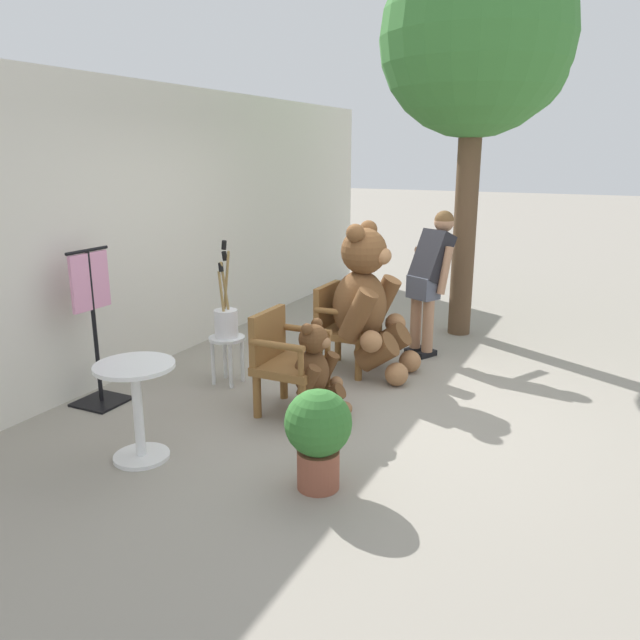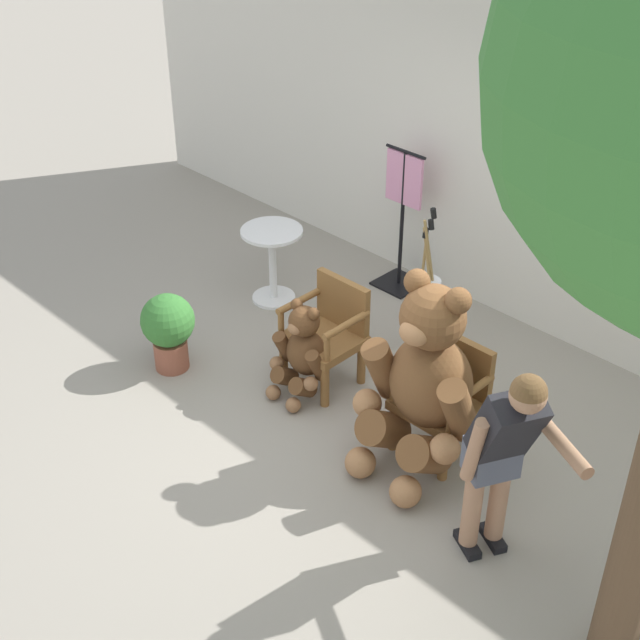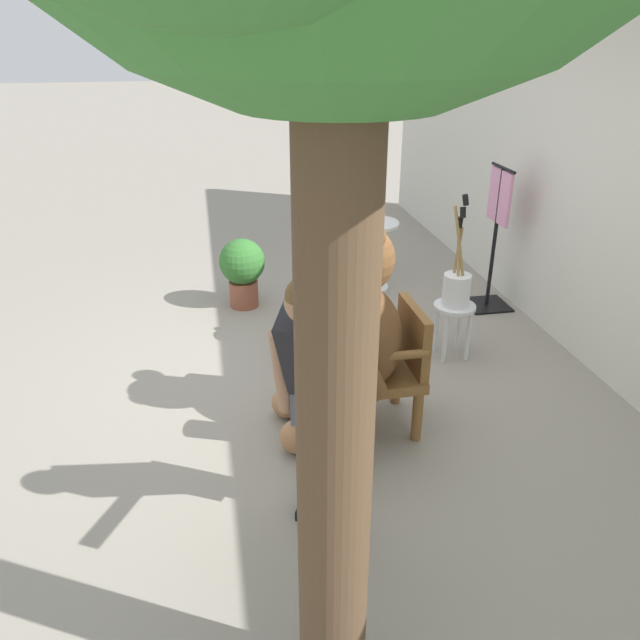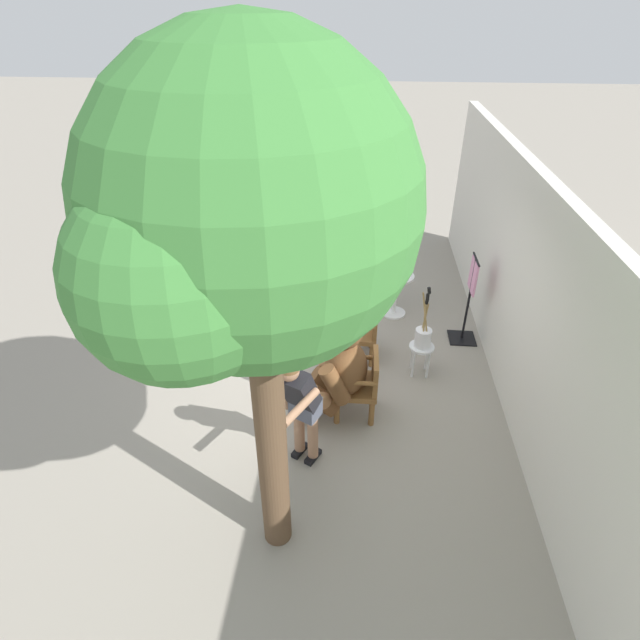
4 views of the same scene
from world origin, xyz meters
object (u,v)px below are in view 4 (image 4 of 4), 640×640
(white_stool, at_px, (421,352))
(person_visitor, at_px, (300,400))
(round_side_table, at_px, (395,290))
(wooden_chair_right, at_px, (360,383))
(brush_bucket, at_px, (423,335))
(clothing_display_stand, at_px, (469,298))
(teddy_bear_small, at_px, (342,332))
(wooden_chair_left, at_px, (362,330))
(teddy_bear_large, at_px, (340,364))
(potted_plant, at_px, (313,295))
(patio_tree, at_px, (243,222))

(white_stool, bearing_deg, person_visitor, -39.84)
(round_side_table, bearing_deg, wooden_chair_right, -12.22)
(white_stool, height_order, round_side_table, round_side_table)
(brush_bucket, bearing_deg, person_visitor, -39.80)
(person_visitor, xyz_separation_m, clothing_display_stand, (-2.63, 2.17, -0.19))
(teddy_bear_small, relative_size, clothing_display_stand, 0.60)
(wooden_chair_left, xyz_separation_m, white_stool, (0.32, 0.81, -0.11))
(brush_bucket, bearing_deg, teddy_bear_large, -51.77)
(teddy_bear_small, xyz_separation_m, potted_plant, (-1.02, -0.52, -0.01))
(patio_tree, bearing_deg, round_side_table, 162.91)
(person_visitor, bearing_deg, clothing_display_stand, 140.39)
(wooden_chair_left, distance_m, clothing_display_stand, 1.67)
(wooden_chair_left, distance_m, teddy_bear_large, 1.23)
(clothing_display_stand, bearing_deg, wooden_chair_left, -69.61)
(wooden_chair_right, distance_m, potted_plant, 2.33)
(patio_tree, relative_size, potted_plant, 6.44)
(round_side_table, height_order, clothing_display_stand, clothing_display_stand)
(teddy_bear_small, relative_size, white_stool, 1.79)
(person_visitor, xyz_separation_m, potted_plant, (-3.07, -0.18, -0.52))
(wooden_chair_right, xyz_separation_m, round_side_table, (-2.39, 0.52, -0.01))
(wooden_chair_right, relative_size, white_stool, 1.87)
(wooden_chair_left, height_order, patio_tree, patio_tree)
(brush_bucket, relative_size, potted_plant, 1.34)
(teddy_bear_small, relative_size, potted_plant, 1.21)
(wooden_chair_left, distance_m, person_visitor, 2.19)
(patio_tree, bearing_deg, wooden_chair_right, 157.15)
(teddy_bear_large, relative_size, teddy_bear_small, 1.82)
(teddy_bear_large, height_order, white_stool, teddy_bear_large)
(wooden_chair_right, xyz_separation_m, white_stool, (-0.84, 0.81, -0.11))
(wooden_chair_right, relative_size, teddy_bear_large, 0.57)
(wooden_chair_right, distance_m, teddy_bear_large, 0.38)
(teddy_bear_large, relative_size, round_side_table, 2.08)
(wooden_chair_left, relative_size, teddy_bear_large, 0.57)
(wooden_chair_left, height_order, teddy_bear_small, wooden_chair_left)
(wooden_chair_right, relative_size, patio_tree, 0.20)
(brush_bucket, height_order, clothing_display_stand, brush_bucket)
(white_stool, bearing_deg, potted_plant, -129.67)
(teddy_bear_large, xyz_separation_m, round_side_table, (-2.39, 0.78, -0.29))
(teddy_bear_small, height_order, clothing_display_stand, clothing_display_stand)
(clothing_display_stand, bearing_deg, teddy_bear_small, -72.56)
(teddy_bear_small, distance_m, round_side_table, 1.46)
(wooden_chair_left, height_order, teddy_bear_large, teddy_bear_large)
(wooden_chair_left, xyz_separation_m, brush_bucket, (0.32, 0.81, 0.17))
(brush_bucket, bearing_deg, round_side_table, -169.18)
(white_stool, bearing_deg, clothing_display_stand, 140.85)
(potted_plant, relative_size, clothing_display_stand, 0.50)
(person_visitor, bearing_deg, potted_plant, -176.70)
(teddy_bear_large, bearing_deg, white_stool, 128.17)
(wooden_chair_left, height_order, round_side_table, wooden_chair_left)
(person_visitor, relative_size, patio_tree, 0.35)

